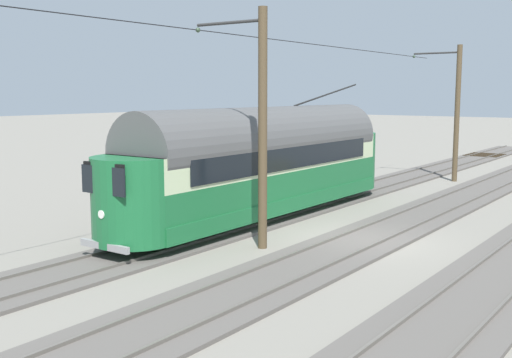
% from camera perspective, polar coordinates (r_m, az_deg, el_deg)
% --- Properties ---
extents(ground_plane, '(220.00, 220.00, 0.00)m').
position_cam_1_polar(ground_plane, '(20.97, 9.76, -5.59)').
color(ground_plane, gray).
extents(track_adjacent_siding, '(2.80, 80.00, 0.18)m').
position_cam_1_polar(track_adjacent_siding, '(21.24, 10.13, -5.29)').
color(track_adjacent_siding, '#56514C').
rests_on(track_adjacent_siding, ground).
extents(track_third_siding, '(2.80, 80.00, 0.18)m').
position_cam_1_polar(track_third_siding, '(23.60, -0.34, -3.84)').
color(track_third_siding, '#56514C').
rests_on(track_third_siding, ground).
extents(vintage_streetcar, '(2.65, 16.14, 5.07)m').
position_cam_1_polar(vintage_streetcar, '(23.94, 0.84, 1.66)').
color(vintage_streetcar, '#196033').
rests_on(vintage_streetcar, ground).
extents(catenary_pole_foreground, '(2.77, 0.28, 7.39)m').
position_cam_1_polar(catenary_pole_foreground, '(35.93, 17.70, 5.91)').
color(catenary_pole_foreground, '#4C3D28').
rests_on(catenary_pole_foreground, ground).
extents(catenary_pole_mid_near, '(2.77, 0.28, 7.39)m').
position_cam_1_polar(catenary_pole_mid_near, '(19.27, 0.44, 4.93)').
color(catenary_pole_mid_near, '#4C3D28').
rests_on(catenary_pole_mid_near, ground).
extents(overhead_wire_run, '(2.57, 40.87, 0.18)m').
position_cam_1_polar(overhead_wire_run, '(21.38, -3.92, 13.22)').
color(overhead_wire_run, black).
rests_on(overhead_wire_run, ground).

